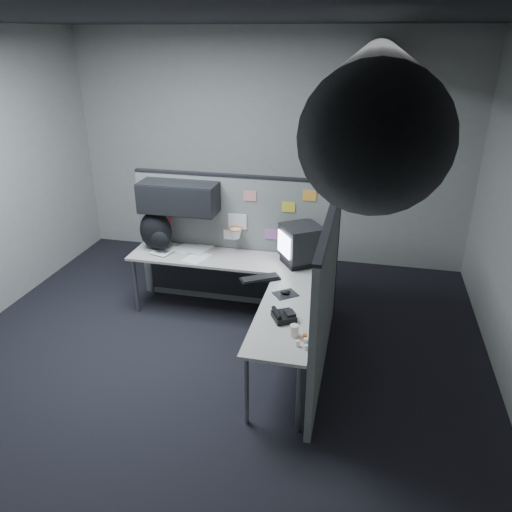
% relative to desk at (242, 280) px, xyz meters
% --- Properties ---
extents(room, '(5.62, 5.62, 3.22)m').
position_rel_desk_xyz_m(room, '(0.41, -0.70, 1.48)').
color(room, black).
rests_on(room, ground).
extents(partition_back, '(2.44, 0.42, 1.63)m').
position_rel_desk_xyz_m(partition_back, '(-0.40, 0.53, 0.38)').
color(partition_back, slate).
rests_on(partition_back, ground).
extents(partition_right, '(0.07, 2.23, 1.63)m').
position_rel_desk_xyz_m(partition_right, '(0.95, -0.49, 0.21)').
color(partition_right, slate).
rests_on(partition_right, ground).
extents(desk, '(2.31, 2.11, 0.73)m').
position_rel_desk_xyz_m(desk, '(0.00, 0.00, 0.00)').
color(desk, '#ACA39B').
rests_on(desk, ground).
extents(monitor, '(0.55, 0.55, 0.45)m').
position_rel_desk_xyz_m(monitor, '(0.59, 0.32, 0.35)').
color(monitor, black).
rests_on(monitor, desk).
extents(keyboard, '(0.43, 0.35, 0.04)m').
position_rel_desk_xyz_m(keyboard, '(0.24, -0.19, 0.13)').
color(keyboard, black).
rests_on(keyboard, desk).
extents(mouse, '(0.29, 0.28, 0.05)m').
position_rel_desk_xyz_m(mouse, '(0.56, -0.44, 0.13)').
color(mouse, black).
rests_on(mouse, desk).
extents(phone, '(0.26, 0.27, 0.10)m').
position_rel_desk_xyz_m(phone, '(0.62, -0.91, 0.15)').
color(phone, black).
rests_on(phone, desk).
extents(bottles, '(0.11, 0.16, 0.07)m').
position_rel_desk_xyz_m(bottles, '(0.85, -1.27, 0.15)').
color(bottles, silver).
rests_on(bottles, desk).
extents(cup, '(0.08, 0.08, 0.10)m').
position_rel_desk_xyz_m(cup, '(0.75, -1.15, 0.17)').
color(cup, silver).
rests_on(cup, desk).
extents(papers, '(0.88, 0.73, 0.02)m').
position_rel_desk_xyz_m(papers, '(-0.89, 0.39, 0.13)').
color(papers, white).
rests_on(papers, desk).
extents(backpack, '(0.46, 0.41, 0.47)m').
position_rel_desk_xyz_m(backpack, '(-1.13, 0.32, 0.35)').
color(backpack, black).
rests_on(backpack, desk).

